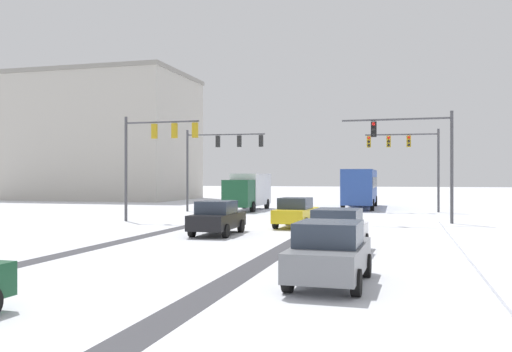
{
  "coord_description": "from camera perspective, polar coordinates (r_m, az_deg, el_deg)",
  "views": [
    {
      "loc": [
        7.0,
        -5.58,
        2.76
      ],
      "look_at": [
        0.0,
        20.34,
        2.8
      ],
      "focal_mm": 38.3,
      "sensor_mm": 36.0,
      "label": 1
    }
  ],
  "objects": [
    {
      "name": "car_grey_fourth",
      "position": [
        14.22,
        7.72,
        -7.93
      ],
      "size": [
        1.92,
        4.15,
        1.62
      ],
      "color": "slate",
      "rests_on": "ground"
    },
    {
      "name": "wheel_track_right_lane",
      "position": [
        23.38,
        -14.93,
        -6.85
      ],
      "size": [
        0.84,
        31.96,
        0.01
      ],
      "primitive_type": "cube",
      "color": "#424247",
      "rests_on": "ground"
    },
    {
      "name": "bus_oncoming",
      "position": [
        49.15,
        10.85,
        -0.98
      ],
      "size": [
        2.78,
        11.03,
        3.38
      ],
      "color": "#284793",
      "rests_on": "ground"
    },
    {
      "name": "car_yellow_cab_lead",
      "position": [
        30.0,
        4.18,
        -3.8
      ],
      "size": [
        2.0,
        4.18,
        1.62
      ],
      "color": "yellow",
      "rests_on": "ground"
    },
    {
      "name": "office_building_far_left_block",
      "position": [
        70.88,
        -15.92,
        3.88
      ],
      "size": [
        22.19,
        14.36,
        15.31
      ],
      "color": "#B2ADA3",
      "rests_on": "ground"
    },
    {
      "name": "traffic_signal_near_left",
      "position": [
        34.01,
        -10.56,
        3.28
      ],
      "size": [
        4.98,
        0.46,
        6.5
      ],
      "color": "#47474C",
      "rests_on": "ground"
    },
    {
      "name": "traffic_signal_far_right",
      "position": [
        44.51,
        15.66,
        2.52
      ],
      "size": [
        5.67,
        0.69,
        6.5
      ],
      "color": "#47474C",
      "rests_on": "ground"
    },
    {
      "name": "car_white_third",
      "position": [
        19.78,
        8.55,
        -5.72
      ],
      "size": [
        1.98,
        4.18,
        1.62
      ],
      "color": "silver",
      "rests_on": "ground"
    },
    {
      "name": "traffic_signal_far_left",
      "position": [
        43.22,
        -3.97,
        2.62
      ],
      "size": [
        6.4,
        0.71,
        6.5
      ],
      "color": "#47474C",
      "rests_on": "ground"
    },
    {
      "name": "wheel_track_left_lane",
      "position": [
        20.77,
        2.7,
        -7.71
      ],
      "size": [
        0.87,
        31.96,
        0.01
      ],
      "primitive_type": "cube",
      "color": "#424247",
      "rests_on": "ground"
    },
    {
      "name": "traffic_signal_near_right",
      "position": [
        32.7,
        16.75,
        2.86
      ],
      "size": [
        6.27,
        0.38,
        6.5
      ],
      "color": "#47474C",
      "rests_on": "ground"
    },
    {
      "name": "box_truck_delivery",
      "position": [
        45.06,
        -0.81,
        -1.52
      ],
      "size": [
        2.34,
        7.41,
        3.02
      ],
      "color": "#194C2D",
      "rests_on": "ground"
    },
    {
      "name": "car_black_second",
      "position": [
        26.09,
        -4.07,
        -4.36
      ],
      "size": [
        1.89,
        4.13,
        1.62
      ],
      "color": "black",
      "rests_on": "ground"
    }
  ]
}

